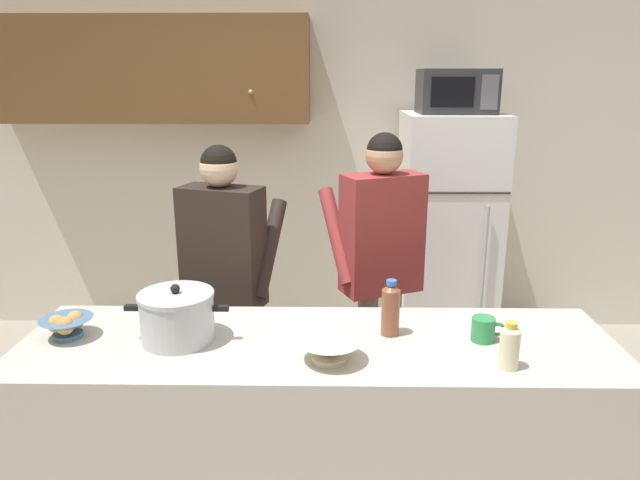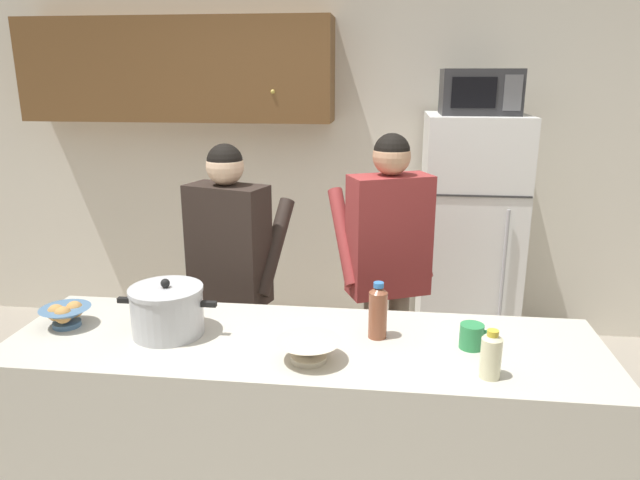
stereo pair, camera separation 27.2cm
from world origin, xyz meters
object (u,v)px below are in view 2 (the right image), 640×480
object	(u,v)px
cooking_pot	(167,310)
bottle_near_edge	(378,311)
person_near_pot	(230,261)
person_by_sink	(388,252)
coffee_mug	(472,336)
empty_bowl	(309,349)
microwave	(480,92)
bottle_mid_counter	(491,354)
refrigerator	(469,239)
bread_bowl	(65,315)

from	to	relation	value
cooking_pot	bottle_near_edge	bearing A→B (deg)	4.39
person_near_pot	person_by_sink	distance (m)	0.82
cooking_pot	coffee_mug	size ratio (longest dim) A/B	3.06
coffee_mug	empty_bowl	distance (m)	0.62
microwave	person_near_pot	xyz separation A→B (m)	(-1.35, -1.09, -0.82)
bottle_mid_counter	coffee_mug	bearing A→B (deg)	98.18
person_by_sink	bottle_mid_counter	xyz separation A→B (m)	(0.36, -1.10, -0.01)
empty_bowl	coffee_mug	bearing A→B (deg)	16.24
cooking_pot	empty_bowl	size ratio (longest dim) A/B	1.69
refrigerator	bread_bowl	world-z (taller)	refrigerator
cooking_pot	refrigerator	bearing A→B (deg)	52.82
refrigerator	bread_bowl	bearing A→B (deg)	-135.10
microwave	coffee_mug	size ratio (longest dim) A/B	3.66
person_near_pot	empty_bowl	world-z (taller)	person_near_pot
refrigerator	person_by_sink	bearing A→B (deg)	-119.57
microwave	person_by_sink	xyz separation A→B (m)	(-0.54, -0.94, -0.79)
person_by_sink	empty_bowl	xyz separation A→B (m)	(-0.27, -1.05, -0.05)
bread_bowl	person_by_sink	bearing A→B (deg)	34.07
person_near_pot	bread_bowl	world-z (taller)	person_near_pot
microwave	bottle_near_edge	distance (m)	2.01
person_near_pot	person_by_sink	world-z (taller)	person_by_sink
person_near_pot	bread_bowl	bearing A→B (deg)	-124.44
bottle_mid_counter	bottle_near_edge	bearing A→B (deg)	145.24
cooking_pot	coffee_mug	world-z (taller)	cooking_pot
microwave	bottle_mid_counter	bearing A→B (deg)	-95.25
person_near_pot	bottle_near_edge	world-z (taller)	person_near_pot
coffee_mug	bottle_near_edge	distance (m)	0.37
cooking_pot	person_by_sink	bearing A→B (deg)	46.05
cooking_pot	bread_bowl	xyz separation A→B (m)	(-0.44, 0.01, -0.05)
microwave	empty_bowl	xyz separation A→B (m)	(-0.82, -1.99, -0.84)
bread_bowl	bottle_near_edge	bearing A→B (deg)	2.33
microwave	bread_bowl	distance (m)	2.72
person_by_sink	refrigerator	bearing A→B (deg)	60.43
refrigerator	coffee_mug	size ratio (longest dim) A/B	12.73
refrigerator	empty_bowl	size ratio (longest dim) A/B	7.04
empty_bowl	bottle_near_edge	world-z (taller)	bottle_near_edge
cooking_pot	bottle_mid_counter	distance (m)	1.23
person_by_sink	bottle_near_edge	xyz separation A→B (m)	(-0.03, -0.83, 0.01)
person_near_pot	person_by_sink	xyz separation A→B (m)	(0.80, 0.16, 0.03)
cooking_pot	bottle_mid_counter	size ratio (longest dim) A/B	2.31
refrigerator	microwave	distance (m)	0.97
coffee_mug	bottle_near_edge	bearing A→B (deg)	171.74
coffee_mug	refrigerator	bearing A→B (deg)	83.23
coffee_mug	bottle_mid_counter	size ratio (longest dim) A/B	0.75
coffee_mug	person_near_pot	bearing A→B (deg)	147.50
coffee_mug	bread_bowl	distance (m)	1.62
refrigerator	person_near_pot	bearing A→B (deg)	-140.38
coffee_mug	person_by_sink	bearing A→B (deg)	110.34
cooking_pot	empty_bowl	world-z (taller)	cooking_pot
refrigerator	bottle_near_edge	distance (m)	1.89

